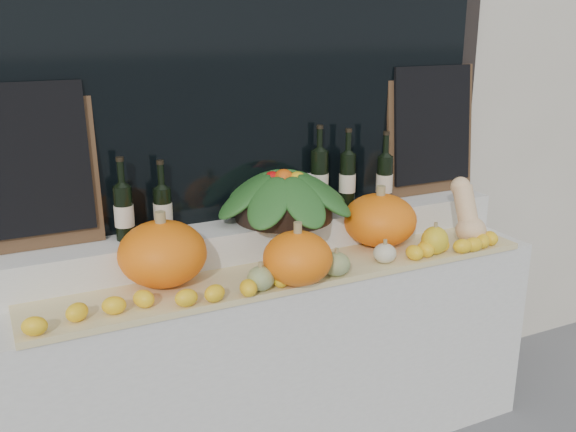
{
  "coord_description": "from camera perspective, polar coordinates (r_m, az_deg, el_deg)",
  "views": [
    {
      "loc": [
        -1.08,
        -0.74,
        1.87
      ],
      "look_at": [
        0.0,
        1.45,
        1.12
      ],
      "focal_mm": 40.0,
      "sensor_mm": 36.0,
      "label": 1
    }
  ],
  "objects": [
    {
      "name": "lemon_heap",
      "position": [
        2.48,
        1.64,
        -5.03
      ],
      "size": [
        2.2,
        0.16,
        0.06
      ],
      "primitive_type": null,
      "color": "yellow",
      "rests_on": "straw_bedding"
    },
    {
      "name": "chalkboard_right",
      "position": [
        3.22,
        12.64,
        7.66
      ],
      "size": [
        0.5,
        0.09,
        0.62
      ],
      "rotation": [
        -0.09,
        0.0,
        0.0
      ],
      "color": "#4C331E",
      "rests_on": "rear_tier"
    },
    {
      "name": "straw_bedding",
      "position": [
        2.59,
        0.49,
        -5.12
      ],
      "size": [
        2.1,
        0.32,
        0.02
      ],
      "primitive_type": "cube",
      "color": "tan",
      "rests_on": "display_sill"
    },
    {
      "name": "butternut_squash",
      "position": [
        2.99,
        15.65,
        0.12
      ],
      "size": [
        0.14,
        0.2,
        0.29
      ],
      "color": "#F2C28E",
      "rests_on": "straw_bedding"
    },
    {
      "name": "produce_bowl",
      "position": [
        2.76,
        -0.38,
        1.91
      ],
      "size": [
        0.64,
        0.64,
        0.23
      ],
      "color": "black",
      "rests_on": "rear_tier"
    },
    {
      "name": "chalkboard_left",
      "position": [
        2.53,
        -22.17,
        4.28
      ],
      "size": [
        0.5,
        0.09,
        0.62
      ],
      "rotation": [
        -0.09,
        0.0,
        0.0
      ],
      "color": "#4C331E",
      "rests_on": "rear_tier"
    },
    {
      "name": "wine_bottle_near_right",
      "position": [
        2.94,
        5.3,
        3.25
      ],
      "size": [
        0.08,
        0.08,
        0.36
      ],
      "color": "black",
      "rests_on": "rear_tier"
    },
    {
      "name": "pumpkin_right",
      "position": [
        2.86,
        8.15,
        -0.35
      ],
      "size": [
        0.39,
        0.39,
        0.23
      ],
      "primitive_type": "ellipsoid",
      "rotation": [
        0.0,
        0.0,
        0.21
      ],
      "color": "orange",
      "rests_on": "straw_bedding"
    },
    {
      "name": "decorative_gourds",
      "position": [
        2.53,
        4.1,
        -3.94
      ],
      "size": [
        0.93,
        0.15,
        0.17
      ],
      "color": "#39631D",
      "rests_on": "straw_bedding"
    },
    {
      "name": "pumpkin_left",
      "position": [
        2.45,
        -11.09,
        -3.29
      ],
      "size": [
        0.37,
        0.37,
        0.25
      ],
      "primitive_type": "ellipsoid",
      "rotation": [
        0.0,
        0.0,
        0.12
      ],
      "color": "orange",
      "rests_on": "straw_bedding"
    },
    {
      "name": "wine_bottle_near_left",
      "position": [
        2.63,
        -11.06,
        0.59
      ],
      "size": [
        0.08,
        0.08,
        0.3
      ],
      "color": "black",
      "rests_on": "rear_tier"
    },
    {
      "name": "pumpkin_center",
      "position": [
        2.42,
        0.87,
        -3.76
      ],
      "size": [
        0.28,
        0.28,
        0.2
      ],
      "primitive_type": "ellipsoid",
      "rotation": [
        0.0,
        0.0,
        -0.04
      ],
      "color": "orange",
      "rests_on": "straw_bedding"
    },
    {
      "name": "wine_bottle_tall",
      "position": [
        2.89,
        2.79,
        3.28
      ],
      "size": [
        0.08,
        0.08,
        0.38
      ],
      "color": "black",
      "rests_on": "rear_tier"
    },
    {
      "name": "display_sill",
      "position": [
        2.89,
        -0.67,
        -12.6
      ],
      "size": [
        2.3,
        0.55,
        0.88
      ],
      "primitive_type": "cube",
      "color": "silver",
      "rests_on": "ground"
    },
    {
      "name": "wine_bottle_far_left",
      "position": [
        2.57,
        -14.38,
        0.37
      ],
      "size": [
        0.08,
        0.08,
        0.33
      ],
      "color": "black",
      "rests_on": "rear_tier"
    },
    {
      "name": "rear_tier",
      "position": [
        2.79,
        -2.04,
        -1.91
      ],
      "size": [
        2.3,
        0.25,
        0.16
      ],
      "primitive_type": "cube",
      "color": "silver",
      "rests_on": "display_sill"
    },
    {
      "name": "wine_bottle_far_right",
      "position": [
        2.99,
        8.56,
        3.2
      ],
      "size": [
        0.08,
        0.08,
        0.35
      ],
      "color": "black",
      "rests_on": "rear_tier"
    }
  ]
}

